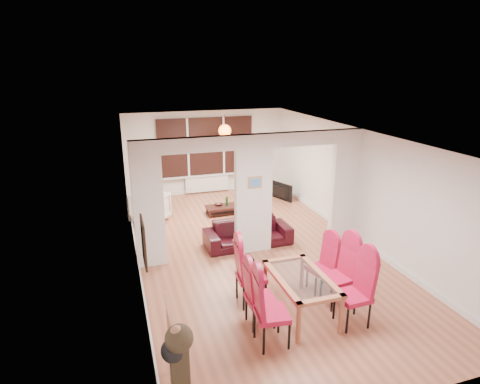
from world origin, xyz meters
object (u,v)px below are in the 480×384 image
armchair (150,208)px  bottle (227,201)px  dining_chair_lc (251,272)px  bowl (219,204)px  television (279,191)px  dining_chair_rb (338,273)px  dining_chair_ra (353,291)px  dining_chair_la (272,309)px  sofa (248,233)px  dining_chair_lb (261,294)px  dining_chair_rc (320,265)px  coffee_table (224,210)px  dining_table (300,295)px  person (154,186)px

armchair → bottle: armchair is taller
dining_chair_lc → bowl: size_ratio=5.26×
television → dining_chair_rb: bearing=145.2°
dining_chair_lc → dining_chair_ra: dining_chair_lc is taller
dining_chair_la → sofa: bearing=84.2°
television → bowl: size_ratio=4.09×
dining_chair_lb → dining_chair_rc: bearing=24.6°
armchair → coffee_table: armchair is taller
dining_table → television: size_ratio=1.58×
dining_chair_rb → dining_chair_ra: bearing=-105.7°
coffee_table → armchair: bearing=179.3°
dining_chair_la → dining_chair_lc: size_ratio=1.00×
dining_chair_rb → dining_chair_rc: 0.47m
dining_chair_rc → television: 5.16m
armchair → bottle: bearing=37.0°
bowl → dining_chair_lc: bearing=-97.6°
dining_chair_rb → sofa: 2.80m
dining_table → television: dining_table is taller
person → bottle: (1.91, -0.12, -0.58)m
dining_chair_ra → dining_chair_lc: bearing=138.6°
dining_chair_rb → television: dining_chair_rb is taller
armchair → television: armchair is taller
bottle → armchair: bearing=178.6°
dining_chair_ra → bottle: dining_chair_ra is taller
dining_chair_la → bottle: (0.85, 5.39, -0.22)m
bowl → television: bearing=15.5°
coffee_table → bowl: bowl is taller
coffee_table → bowl: 0.22m
dining_chair_lb → television: size_ratio=1.17×
sofa → coffee_table: size_ratio=1.97×
dining_chair_rb → bottle: size_ratio=4.09×
dining_chair_ra → sofa: (-0.62, 3.27, -0.30)m
dining_table → dining_chair_la: size_ratio=1.23×
armchair → sofa: bearing=-8.2°
dining_chair_lb → dining_chair_rc: dining_chair_lb is taller
dining_table → dining_chair_rc: (0.65, 0.53, 0.17)m
dining_chair_lc → bottle: size_ratio=4.14×
dining_chair_lc → dining_chair_ra: size_ratio=1.01×
sofa → bowl: sofa is taller
dining_chair_ra → bottle: (-0.53, 5.33, -0.21)m
dining_chair_lc → bottle: bearing=83.7°
bowl → armchair: bearing=-177.8°
sofa → armchair: size_ratio=2.35×
dining_chair_rb → dining_chair_rc: dining_chair_rb is taller
dining_chair_la → dining_chair_lb: (0.01, 0.48, -0.05)m
dining_chair_lc → dining_chair_rc: (1.31, -0.02, -0.08)m
dining_chair_ra → coffee_table: bearing=93.6°
person → television: size_ratio=2.09×
dining_chair_lb → person: person is taller
coffee_table → dining_chair_rc: bearing=-82.2°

